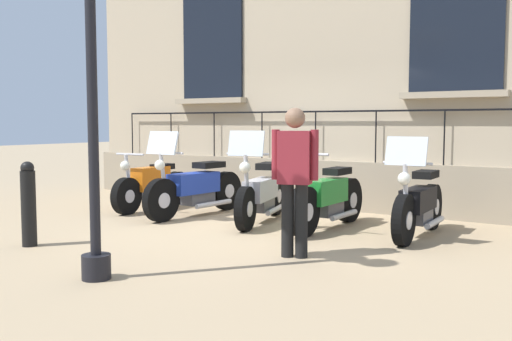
# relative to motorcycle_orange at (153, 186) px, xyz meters

# --- Properties ---
(ground_plane) EXTENTS (60.00, 60.00, 0.00)m
(ground_plane) POSITION_rel_motorcycle_orange_xyz_m (0.38, 2.29, -0.41)
(ground_plane) COLOR tan
(motorcycle_orange) EXTENTS (1.97, 0.58, 1.01)m
(motorcycle_orange) POSITION_rel_motorcycle_orange_xyz_m (0.00, 0.00, 0.00)
(motorcycle_orange) COLOR black
(motorcycle_orange) RESTS_ON ground_plane
(motorcycle_blue) EXTENTS (2.21, 0.73, 1.38)m
(motorcycle_blue) POSITION_rel_motorcycle_orange_xyz_m (0.14, 1.06, 0.04)
(motorcycle_blue) COLOR black
(motorcycle_blue) RESTS_ON ground_plane
(motorcycle_silver) EXTENTS (2.08, 0.79, 1.40)m
(motorcycle_silver) POSITION_rel_motorcycle_orange_xyz_m (0.10, 2.31, 0.02)
(motorcycle_silver) COLOR black
(motorcycle_silver) RESTS_ON ground_plane
(motorcycle_green) EXTENTS (2.08, 0.61, 1.11)m
(motorcycle_green) POSITION_rel_motorcycle_orange_xyz_m (0.03, 3.38, 0.01)
(motorcycle_green) COLOR black
(motorcycle_green) RESTS_ON ground_plane
(motorcycle_black) EXTENTS (1.98, 0.61, 1.34)m
(motorcycle_black) POSITION_rel_motorcycle_orange_xyz_m (-0.08, 4.64, 0.01)
(motorcycle_black) COLOR black
(motorcycle_black) RESTS_ON ground_plane
(bollard) EXTENTS (0.18, 0.18, 1.04)m
(bollard) POSITION_rel_motorcycle_orange_xyz_m (3.04, 0.80, 0.11)
(bollard) COLOR black
(bollard) RESTS_ON ground_plane
(pedestrian_standing) EXTENTS (0.31, 0.51, 1.67)m
(pedestrian_standing) POSITION_rel_motorcycle_orange_xyz_m (1.80, 3.81, 0.53)
(pedestrian_standing) COLOR black
(pedestrian_standing) RESTS_ON ground_plane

